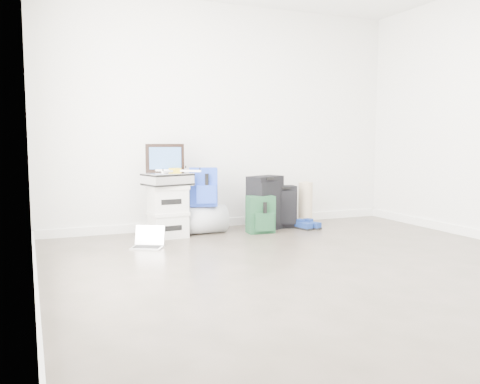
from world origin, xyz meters
name	(u,v)px	position (x,y,z in m)	size (l,w,h in m)	color
ground	(338,275)	(0.00, 0.00, 0.00)	(5.00, 5.00, 0.00)	#3D372C
room_envelope	(342,55)	(0.00, 0.02, 1.72)	(4.52, 5.02, 2.71)	white
boxes_stack	(168,211)	(-0.85, 2.06, 0.29)	(0.42, 0.35, 0.57)	silver
briefcase	(167,179)	(-0.85, 2.06, 0.64)	(0.48, 0.35, 0.14)	#B2B2B7
painting	(165,158)	(-0.85, 2.16, 0.87)	(0.41, 0.16, 0.32)	black
drone	(175,171)	(-0.77, 2.04, 0.74)	(0.48, 0.48, 0.05)	gold
duffel_bag	(203,220)	(-0.43, 2.13, 0.16)	(0.32, 0.32, 0.52)	#95999E
blue_backpack	(204,188)	(-0.43, 2.09, 0.53)	(0.35, 0.29, 0.43)	#1934A6
large_suitcase	(265,203)	(0.34, 2.06, 0.32)	(0.48, 0.40, 0.65)	black
green_backpack	(261,215)	(0.20, 1.90, 0.21)	(0.32, 0.24, 0.43)	#12331C
carry_on	(282,207)	(0.60, 2.12, 0.26)	(0.36, 0.27, 0.52)	black
shoes	(307,226)	(0.83, 1.92, 0.04)	(0.28, 0.27, 0.08)	black
rolled_rug	(305,204)	(0.95, 2.18, 0.27)	(0.18, 0.18, 0.54)	tan
laptop	(148,242)	(-1.17, 1.62, 0.05)	(0.37, 0.33, 0.21)	silver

